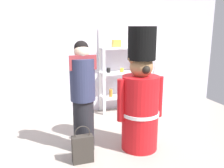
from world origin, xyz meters
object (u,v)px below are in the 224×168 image
(teddy_bear_guard, at_px, (140,98))
(merchandise_shelf, at_px, (128,69))
(shopping_bag, at_px, (83,148))
(person_shopper, at_px, (83,96))

(teddy_bear_guard, bearing_deg, merchandise_shelf, 73.94)
(teddy_bear_guard, xyz_separation_m, shopping_bag, (-0.89, -0.13, -0.58))
(teddy_bear_guard, xyz_separation_m, person_shopper, (-0.80, 0.19, 0.05))
(merchandise_shelf, height_order, shopping_bag, merchandise_shelf)
(teddy_bear_guard, relative_size, person_shopper, 1.12)
(merchandise_shelf, height_order, teddy_bear_guard, teddy_bear_guard)
(merchandise_shelf, distance_m, person_shopper, 1.95)
(merchandise_shelf, distance_m, shopping_bag, 2.36)
(merchandise_shelf, xyz_separation_m, person_shopper, (-1.28, -1.46, -0.08))
(teddy_bear_guard, distance_m, person_shopper, 0.83)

